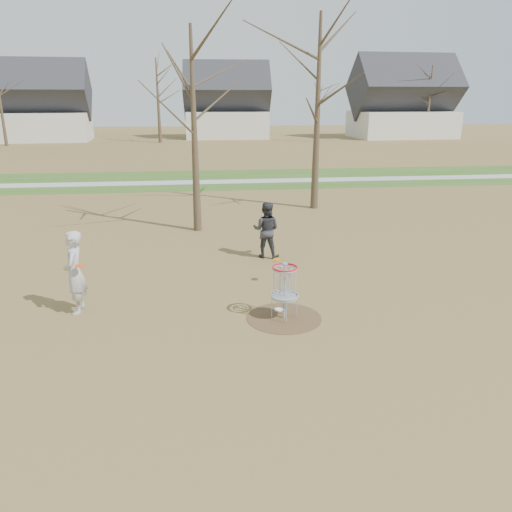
# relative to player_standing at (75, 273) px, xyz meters

# --- Properties ---
(ground) EXTENTS (160.00, 160.00, 0.00)m
(ground) POSITION_rel_player_standing_xyz_m (4.95, -0.95, -1.02)
(ground) COLOR brown
(ground) RESTS_ON ground
(green_band) EXTENTS (160.00, 8.00, 0.01)m
(green_band) POSITION_rel_player_standing_xyz_m (4.95, 20.05, -1.02)
(green_band) COLOR #2D5119
(green_band) RESTS_ON ground
(footpath) EXTENTS (160.00, 1.50, 0.01)m
(footpath) POSITION_rel_player_standing_xyz_m (4.95, 19.05, -1.01)
(footpath) COLOR #9E9E99
(footpath) RESTS_ON green_band
(dirt_circle) EXTENTS (1.80, 1.80, 0.01)m
(dirt_circle) POSITION_rel_player_standing_xyz_m (4.95, -0.95, -1.02)
(dirt_circle) COLOR #47331E
(dirt_circle) RESTS_ON ground
(player_standing) EXTENTS (0.52, 0.76, 2.05)m
(player_standing) POSITION_rel_player_standing_xyz_m (0.00, 0.00, 0.00)
(player_standing) COLOR #B0B0B0
(player_standing) RESTS_ON ground
(player_throwing) EXTENTS (1.08, 0.96, 1.83)m
(player_throwing) POSITION_rel_player_standing_xyz_m (5.17, 3.84, -0.11)
(player_throwing) COLOR #2F3034
(player_throwing) RESTS_ON ground
(disc_grounded) EXTENTS (0.22, 0.22, 0.02)m
(disc_grounded) POSITION_rel_player_standing_xyz_m (4.90, -0.48, -1.00)
(disc_grounded) COLOR white
(disc_grounded) RESTS_ON dirt_circle
(discs_in_play) EXTENTS (5.14, 1.86, 0.63)m
(discs_in_play) POSITION_rel_player_standing_xyz_m (2.78, 0.58, -0.03)
(discs_in_play) COLOR orange
(discs_in_play) RESTS_ON ground
(disc_golf_basket) EXTENTS (0.64, 0.64, 1.35)m
(disc_golf_basket) POSITION_rel_player_standing_xyz_m (4.95, -0.95, -0.11)
(disc_golf_basket) COLOR #9EA3AD
(disc_golf_basket) RESTS_ON ground
(bare_trees) EXTENTS (52.62, 44.98, 9.00)m
(bare_trees) POSITION_rel_player_standing_xyz_m (6.73, 34.84, 4.32)
(bare_trees) COLOR #382B1E
(bare_trees) RESTS_ON ground
(houses_row) EXTENTS (56.51, 10.01, 7.26)m
(houses_row) POSITION_rel_player_standing_xyz_m (9.27, 51.61, 2.50)
(houses_row) COLOR silver
(houses_row) RESTS_ON ground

